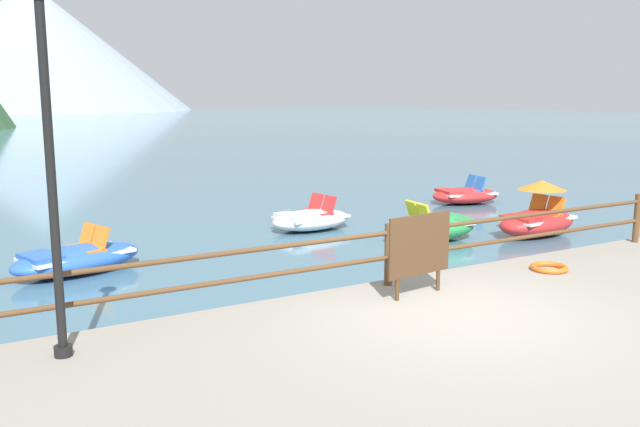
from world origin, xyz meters
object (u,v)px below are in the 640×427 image
Objects in this scene: lamp_post at (48,133)px; pedal_boat_4 at (76,259)px; pedal_boat_2 at (311,219)px; life_ring at (549,268)px; pedal_boat_5 at (465,195)px; pedal_boat_0 at (537,217)px; pedal_boat_1 at (432,227)px; sign_board at (419,246)px.

pedal_boat_4 is (1.12, 5.15, -2.59)m from lamp_post.
pedal_boat_2 is at bearing 13.45° from pedal_boat_4.
life_ring is at bearing -1.09° from lamp_post.
pedal_boat_2 is 6.07m from pedal_boat_5.
pedal_boat_1 is at bearing 161.59° from pedal_boat_0.
pedal_boat_2 reaches higher than pedal_boat_5.
pedal_boat_2 is at bearing -169.45° from pedal_boat_5.
sign_board reaches higher than pedal_boat_2.
pedal_boat_0 is 5.33m from pedal_boat_2.
lamp_post reaches higher than pedal_boat_4.
sign_board is 2.83m from life_ring.
lamp_post is 7.97m from life_ring.
sign_board reaches higher than life_ring.
pedal_boat_1 is at bearing -8.26° from pedal_boat_4.
pedal_boat_1 is 1.03× the size of pedal_boat_2.
pedal_boat_5 is at bearing 68.07° from pedal_boat_0.
lamp_post reaches higher than sign_board.
pedal_boat_4 is (-5.74, -1.37, 0.02)m from pedal_boat_2.
lamp_post is at bearing -163.64° from pedal_boat_0.
pedal_boat_1 reaches higher than life_ring.
pedal_boat_2 is (2.02, 6.70, -0.88)m from sign_board.
lamp_post is 9.82m from pedal_boat_2.
lamp_post is 9.85m from pedal_boat_1.
pedal_boat_2 is (-1.73, 2.46, -0.06)m from pedal_boat_1.
sign_board is at bearing -131.51° from pedal_boat_1.
pedal_boat_4 is at bearing 140.71° from life_ring.
pedal_boat_4 reaches higher than pedal_boat_5.
pedal_boat_4 is at bearing 169.15° from pedal_boat_0.
lamp_post is at bearing -149.24° from pedal_boat_5.
pedal_boat_4 reaches higher than pedal_boat_2.
sign_board reaches higher than pedal_boat_0.
life_ring is 0.23× the size of pedal_boat_4.
life_ring is at bearing -135.62° from pedal_boat_0.
sign_board is (4.84, -0.17, -1.73)m from lamp_post.
life_ring is (7.59, -0.14, -2.42)m from lamp_post.
pedal_boat_5 is (7.98, 7.81, -0.88)m from sign_board.
pedal_boat_1 is 3.01m from pedal_boat_2.
sign_board is 6.55m from pedal_boat_4.
sign_board is 0.49× the size of pedal_boat_0.
life_ring is at bearing -83.72° from pedal_boat_2.
sign_board is 0.51× the size of pedal_boat_5.
lamp_post reaches higher than pedal_boat_5.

